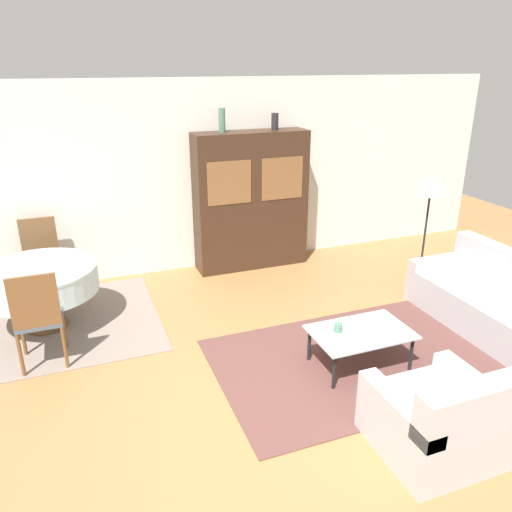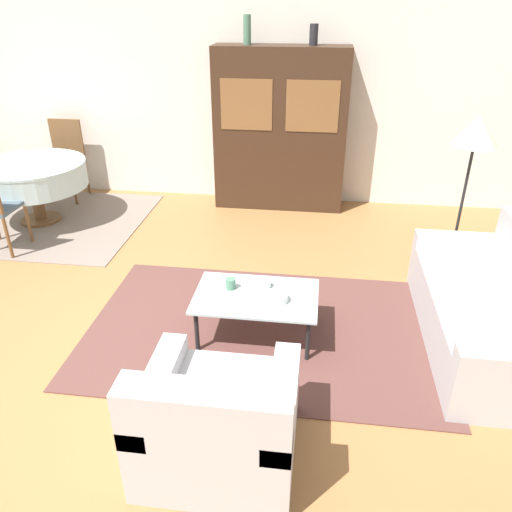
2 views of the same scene
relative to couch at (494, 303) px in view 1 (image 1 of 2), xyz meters
name	(u,v)px [view 1 (image 1 of 2)]	position (x,y,z in m)	size (l,w,h in m)	color
ground_plane	(291,413)	(-2.85, -0.60, -0.29)	(14.00, 14.00, 0.00)	#9E6B3D
wall_back	(187,178)	(-2.85, 3.03, 1.06)	(10.00, 0.06, 2.70)	silver
area_rug	(358,359)	(-1.84, -0.08, -0.29)	(2.95, 1.90, 0.01)	brown
dining_rug	(51,326)	(-4.84, 1.81, -0.29)	(2.46, 2.06, 0.01)	gray
couch	(494,303)	(0.00, 0.00, 0.00)	(0.92, 1.90, 0.83)	#B2B2B7
armchair	(440,420)	(-1.96, -1.42, 0.00)	(0.91, 0.87, 0.80)	#B2B2B7
coffee_table	(361,334)	(-1.90, -0.16, 0.07)	(0.99, 0.64, 0.38)	black
display_cabinet	(251,201)	(-1.98, 2.76, 0.70)	(1.64, 0.44, 1.99)	#382316
dining_table	(39,280)	(-4.87, 1.82, 0.30)	(1.28, 1.28, 0.74)	brown
dining_chair_near	(38,314)	(-4.87, 0.95, 0.30)	(0.44, 0.44, 1.04)	brown
dining_chair_far	(41,254)	(-4.87, 2.69, 0.30)	(0.44, 0.44, 1.04)	brown
floor_lamp	(431,188)	(-0.06, 1.25, 1.07)	(0.42, 0.42, 1.57)	black
cup	(338,328)	(-2.11, -0.09, 0.15)	(0.08, 0.08, 0.09)	#4C7A60
bowl	(380,328)	(-1.72, -0.23, 0.13)	(0.16, 0.16, 0.06)	white
bowl_small	(358,322)	(-1.85, -0.02, 0.13)	(0.12, 0.12, 0.05)	white
vase_tall	(222,120)	(-2.39, 2.76, 1.86)	(0.09, 0.09, 0.32)	#4C7A60
vase_short	(275,122)	(-1.62, 2.76, 1.81)	(0.10, 0.10, 0.23)	#232328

